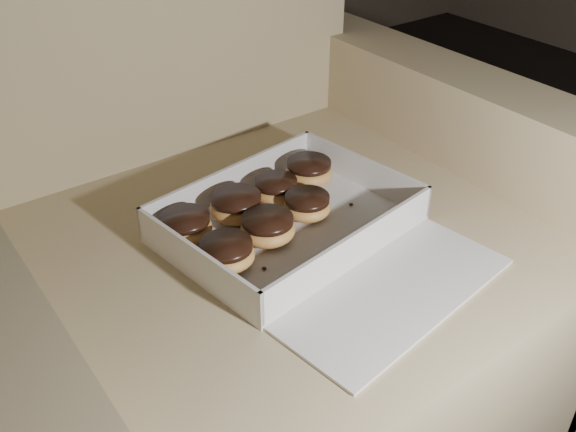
# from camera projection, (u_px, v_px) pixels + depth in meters

# --- Properties ---
(armchair) EXTENTS (1.01, 0.85, 1.05)m
(armchair) POSITION_uv_depth(u_px,v_px,m) (247.00, 277.00, 1.13)
(armchair) COLOR #9C8D64
(armchair) RESTS_ON floor
(bakery_box) EXTENTS (0.42, 0.47, 0.06)m
(bakery_box) POSITION_uv_depth(u_px,v_px,m) (307.00, 233.00, 0.98)
(bakery_box) COLOR silver
(bakery_box) RESTS_ON armchair
(donut_a) EXTENTS (0.08, 0.08, 0.04)m
(donut_a) POSITION_uv_depth(u_px,v_px,m) (276.00, 189.00, 1.05)
(donut_a) COLOR #C68545
(donut_a) RESTS_ON bakery_box
(donut_b) EXTENTS (0.09, 0.09, 0.04)m
(donut_b) POSITION_uv_depth(u_px,v_px,m) (236.00, 206.00, 1.01)
(donut_b) COLOR #C68545
(donut_b) RESTS_ON bakery_box
(donut_c) EXTENTS (0.08, 0.08, 0.04)m
(donut_c) POSITION_uv_depth(u_px,v_px,m) (268.00, 228.00, 0.96)
(donut_c) COLOR #C68545
(donut_c) RESTS_ON bakery_box
(donut_d) EXTENTS (0.08, 0.08, 0.04)m
(donut_d) POSITION_uv_depth(u_px,v_px,m) (185.00, 227.00, 0.96)
(donut_d) COLOR #C68545
(donut_d) RESTS_ON bakery_box
(donut_e) EXTENTS (0.08, 0.08, 0.04)m
(donut_e) POSITION_uv_depth(u_px,v_px,m) (226.00, 254.00, 0.91)
(donut_e) COLOR #C68545
(donut_e) RESTS_ON bakery_box
(donut_f) EXTENTS (0.08, 0.08, 0.04)m
(donut_f) POSITION_uv_depth(u_px,v_px,m) (309.00, 171.00, 1.10)
(donut_f) COLOR #C68545
(donut_f) RESTS_ON bakery_box
(donut_g) EXTENTS (0.08, 0.08, 0.04)m
(donut_g) POSITION_uv_depth(u_px,v_px,m) (307.00, 205.00, 1.01)
(donut_g) COLOR #C68545
(donut_g) RESTS_ON bakery_box
(crumb_a) EXTENTS (0.01, 0.01, 0.00)m
(crumb_a) POSITION_uv_depth(u_px,v_px,m) (351.00, 204.00, 1.05)
(crumb_a) COLOR black
(crumb_a) RESTS_ON bakery_box
(crumb_b) EXTENTS (0.01, 0.01, 0.00)m
(crumb_b) POSITION_uv_depth(u_px,v_px,m) (359.00, 243.00, 0.96)
(crumb_b) COLOR black
(crumb_b) RESTS_ON bakery_box
(crumb_c) EXTENTS (0.01, 0.01, 0.00)m
(crumb_c) POSITION_uv_depth(u_px,v_px,m) (264.00, 268.00, 0.91)
(crumb_c) COLOR black
(crumb_c) RESTS_ON bakery_box
(crumb_d) EXTENTS (0.01, 0.01, 0.00)m
(crumb_d) POSITION_uv_depth(u_px,v_px,m) (270.00, 298.00, 0.86)
(crumb_d) COLOR black
(crumb_d) RESTS_ON bakery_box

